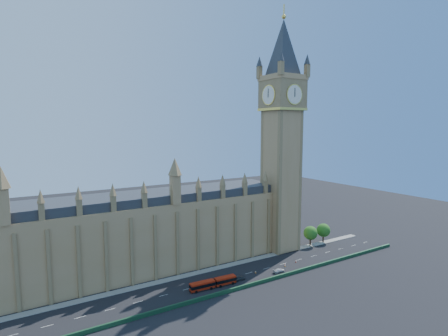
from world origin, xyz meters
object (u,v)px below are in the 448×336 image
red_bus (213,283)px  car_white (279,271)px  car_grey (238,278)px  car_silver (229,281)px

red_bus → car_white: size_ratio=3.52×
car_grey → car_white: car_grey is taller
car_silver → car_white: size_ratio=0.92×
car_grey → car_silver: (-3.51, 0.19, -0.10)m
red_bus → car_grey: bearing=4.8°
car_grey → car_white: bearing=-95.4°
car_white → red_bus: bearing=85.7°
car_silver → car_white: car_silver is taller
car_silver → red_bus: bearing=86.0°
red_bus → car_silver: red_bus is taller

